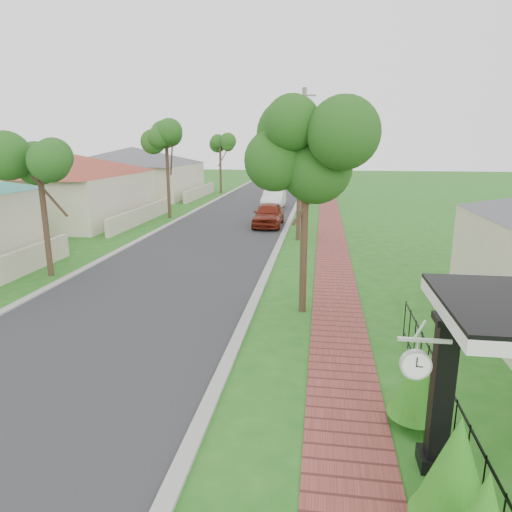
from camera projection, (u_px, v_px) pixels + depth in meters
The scene contains 16 objects.
ground at pixel (174, 408), 8.73m from camera, with size 160.00×160.00×0.00m, color #1E6016.
road at pixel (229, 225), 28.36m from camera, with size 7.00×120.00×0.02m, color #28282B.
kerb_right at pixel (287, 226), 27.86m from camera, with size 0.30×120.00×0.10m, color #9E9E99.
kerb_left at pixel (172, 223), 28.87m from camera, with size 0.30×120.00×0.10m, color #9E9E99.
sidewalk at pixel (330, 227), 27.49m from camera, with size 1.50×120.00×0.03m, color #963F3C.
porch_post at pixel (440, 403), 6.87m from camera, with size 0.48×0.48×2.52m.
picket_fence at pixel (444, 403), 7.92m from camera, with size 0.03×8.02×1.00m.
street_trees at pixel (248, 149), 33.83m from camera, with size 10.70×37.65×5.89m.
hedge_row at pixel (446, 459), 6.16m from camera, with size 0.92×4.20×1.78m.
far_house_red at pixel (47, 184), 29.46m from camera, with size 15.56×15.56×4.60m.
far_house_grey at pixel (134, 171), 42.91m from camera, with size 15.56×15.56×4.60m.
parked_car_red at pixel (269, 215), 27.63m from camera, with size 1.68×4.17×1.42m, color maroon.
parked_car_white at pixel (274, 199), 35.11m from camera, with size 1.53×4.39×1.44m, color white.
near_tree at pixel (306, 154), 12.65m from camera, with size 2.26×2.26×5.80m.
utility_pole at pixel (303, 163), 24.00m from camera, with size 1.20×0.24×7.68m.
station_clock at pixel (416, 363), 6.36m from camera, with size 0.72×0.13×0.61m.
Camera 1 is at (2.67, -7.47, 4.92)m, focal length 32.00 mm.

